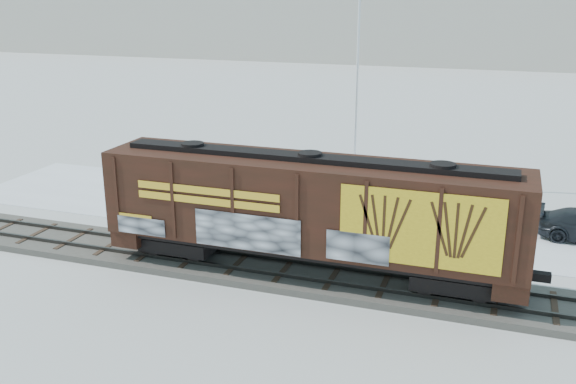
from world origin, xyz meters
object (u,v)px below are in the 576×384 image
at_px(hopper_railcar, 309,208).
at_px(flagpole, 358,102).
at_px(car_silver, 215,182).
at_px(car_white, 309,211).

relative_size(hopper_railcar, flagpole, 1.25).
bearing_deg(car_silver, car_white, -102.28).
distance_m(hopper_railcar, car_white, 6.50).
relative_size(hopper_railcar, car_silver, 3.37).
xyz_separation_m(hopper_railcar, car_silver, (-8.00, 8.43, -2.13)).
bearing_deg(hopper_railcar, car_white, 106.97).
relative_size(car_silver, car_white, 1.17).
xyz_separation_m(hopper_railcar, car_white, (-1.78, 5.82, -2.27)).
xyz_separation_m(hopper_railcar, flagpole, (-1.22, 13.17, 1.92)).
height_order(hopper_railcar, flagpole, flagpole).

